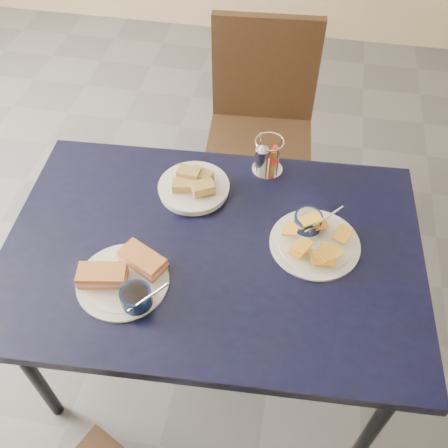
% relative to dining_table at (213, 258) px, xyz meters
% --- Properties ---
extents(ground, '(6.00, 6.00, 0.00)m').
position_rel_dining_table_xyz_m(ground, '(-0.14, 0.21, -0.69)').
color(ground, '#4D4D51').
rests_on(ground, ground).
extents(dining_table, '(1.36, 0.95, 0.75)m').
position_rel_dining_table_xyz_m(dining_table, '(0.00, 0.00, 0.00)').
color(dining_table, black).
rests_on(dining_table, ground).
extents(chair_far, '(0.50, 0.48, 1.00)m').
position_rel_dining_table_xyz_m(chair_far, '(0.05, 0.91, -0.12)').
color(chair_far, black).
rests_on(chair_far, ground).
extents(sandwich_plate, '(0.30, 0.27, 0.12)m').
position_rel_dining_table_xyz_m(sandwich_plate, '(-0.22, -0.18, 0.08)').
color(sandwich_plate, white).
rests_on(sandwich_plate, dining_table).
extents(plantain_plate, '(0.28, 0.28, 0.12)m').
position_rel_dining_table_xyz_m(plantain_plate, '(0.31, 0.08, 0.08)').
color(plantain_plate, white).
rests_on(plantain_plate, dining_table).
extents(bread_basket, '(0.24, 0.24, 0.07)m').
position_rel_dining_table_xyz_m(bread_basket, '(-0.11, 0.23, 0.08)').
color(bread_basket, white).
rests_on(bread_basket, dining_table).
extents(condiment_caddy, '(0.11, 0.11, 0.14)m').
position_rel_dining_table_xyz_m(condiment_caddy, '(0.12, 0.38, 0.12)').
color(condiment_caddy, silver).
rests_on(condiment_caddy, dining_table).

